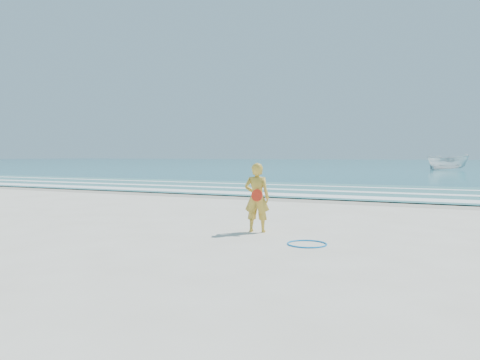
% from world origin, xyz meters
% --- Properties ---
extents(ground, '(400.00, 400.00, 0.00)m').
position_xyz_m(ground, '(0.00, 0.00, 0.00)').
color(ground, silver).
rests_on(ground, ground).
extents(wet_sand, '(400.00, 2.40, 0.00)m').
position_xyz_m(wet_sand, '(0.00, 9.00, 0.00)').
color(wet_sand, '#B2A893').
rests_on(wet_sand, ground).
extents(ocean, '(400.00, 190.00, 0.04)m').
position_xyz_m(ocean, '(0.00, 105.00, 0.02)').
color(ocean, '#19727F').
rests_on(ocean, ground).
extents(shallow, '(400.00, 10.00, 0.01)m').
position_xyz_m(shallow, '(0.00, 14.00, 0.04)').
color(shallow, '#59B7AD').
rests_on(shallow, ocean).
extents(foam_near, '(400.00, 1.40, 0.01)m').
position_xyz_m(foam_near, '(0.00, 10.30, 0.05)').
color(foam_near, white).
rests_on(foam_near, shallow).
extents(foam_mid, '(400.00, 0.90, 0.01)m').
position_xyz_m(foam_mid, '(0.00, 13.20, 0.05)').
color(foam_mid, white).
rests_on(foam_mid, shallow).
extents(foam_far, '(400.00, 0.60, 0.01)m').
position_xyz_m(foam_far, '(0.00, 16.50, 0.05)').
color(foam_far, white).
rests_on(foam_far, shallow).
extents(hoop, '(0.98, 0.98, 0.03)m').
position_xyz_m(hoop, '(3.30, 0.01, 0.01)').
color(hoop, '#0C87DD').
rests_on(hoop, ground).
extents(boat, '(5.16, 3.63, 1.87)m').
position_xyz_m(boat, '(4.55, 51.31, 0.97)').
color(boat, white).
rests_on(boat, ocean).
extents(woman, '(0.64, 0.48, 1.57)m').
position_xyz_m(woman, '(1.81, 0.98, 0.79)').
color(woman, gold).
rests_on(woman, ground).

